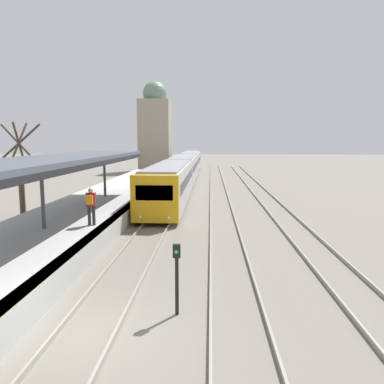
% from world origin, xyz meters
% --- Properties ---
extents(ground_plane, '(240.00, 240.00, 0.00)m').
position_xyz_m(ground_plane, '(0.00, 0.00, 0.00)').
color(ground_plane, slate).
extents(track_platform_line, '(1.51, 120.00, 0.15)m').
position_xyz_m(track_platform_line, '(0.00, 0.00, 0.07)').
color(track_platform_line, gray).
rests_on(track_platform_line, ground_plane).
extents(track_middle_line, '(1.51, 120.00, 0.15)m').
position_xyz_m(track_middle_line, '(3.72, 0.00, 0.07)').
color(track_middle_line, gray).
rests_on(track_middle_line, ground_plane).
extents(platform_canopy, '(4.00, 23.30, 2.98)m').
position_xyz_m(platform_canopy, '(-4.06, 6.87, 3.79)').
color(platform_canopy, '#4C515B').
rests_on(platform_canopy, station_platform).
extents(person_on_platform, '(0.40, 0.40, 1.66)m').
position_xyz_m(person_on_platform, '(-2.28, 7.59, 1.92)').
color(person_on_platform, '#2D2D33').
rests_on(person_on_platform, station_platform).
extents(train_near, '(2.59, 44.16, 2.95)m').
position_xyz_m(train_near, '(0.00, 33.19, 1.64)').
color(train_near, gold).
rests_on(train_near, ground_plane).
extents(signal_post_near, '(0.20, 0.22, 1.95)m').
position_xyz_m(signal_post_near, '(2.09, 1.14, 1.20)').
color(signal_post_near, black).
rests_on(signal_post_near, ground_plane).
extents(distant_domed_building, '(4.58, 4.58, 13.38)m').
position_xyz_m(distant_domed_building, '(-5.41, 48.39, 6.35)').
color(distant_domed_building, gray).
rests_on(distant_domed_building, ground_plane).
extents(bare_tree_background, '(2.60, 1.63, 5.68)m').
position_xyz_m(bare_tree_background, '(-7.78, 12.24, 2.64)').
color(bare_tree_background, '#4C3D2D').
rests_on(bare_tree_background, ground_plane).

